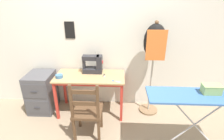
% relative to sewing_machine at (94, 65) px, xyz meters
% --- Properties ---
extents(ground_plane, '(14.00, 14.00, 0.00)m').
position_rel_sewing_machine_xyz_m(ground_plane, '(-0.05, -0.41, -0.84)').
color(ground_plane, gray).
extents(wall_back, '(10.00, 0.06, 2.55)m').
position_rel_sewing_machine_xyz_m(wall_back, '(-0.05, 0.20, 0.43)').
color(wall_back, silver).
rests_on(wall_back, ground_plane).
extents(sewing_table, '(1.13, 0.54, 0.70)m').
position_rel_sewing_machine_xyz_m(sewing_table, '(-0.05, -0.15, -0.23)').
color(sewing_table, tan).
rests_on(sewing_table, ground_plane).
extents(sewing_machine, '(0.34, 0.17, 0.32)m').
position_rel_sewing_machine_xyz_m(sewing_machine, '(0.00, 0.00, 0.00)').
color(sewing_machine, '#28282D').
rests_on(sewing_machine, sewing_table).
extents(fabric_bowl, '(0.12, 0.12, 0.05)m').
position_rel_sewing_machine_xyz_m(fabric_bowl, '(-0.53, -0.24, -0.11)').
color(fabric_bowl, teal).
rests_on(fabric_bowl, sewing_table).
extents(scissors, '(0.14, 0.08, 0.01)m').
position_rel_sewing_machine_xyz_m(scissors, '(0.37, -0.32, -0.14)').
color(scissors, silver).
rests_on(scissors, sewing_table).
extents(thread_spool_near_machine, '(0.04, 0.04, 0.04)m').
position_rel_sewing_machine_xyz_m(thread_spool_near_machine, '(0.19, -0.16, -0.12)').
color(thread_spool_near_machine, silver).
rests_on(thread_spool_near_machine, sewing_table).
extents(wooden_chair, '(0.40, 0.38, 0.91)m').
position_rel_sewing_machine_xyz_m(wooden_chair, '(-0.00, -0.73, -0.42)').
color(wooden_chair, '#513823').
rests_on(wooden_chair, ground_plane).
extents(filing_cabinet, '(0.42, 0.50, 0.69)m').
position_rel_sewing_machine_xyz_m(filing_cabinet, '(-0.92, -0.11, -0.50)').
color(filing_cabinet, '#4C4C51').
rests_on(filing_cabinet, ground_plane).
extents(dress_form, '(0.34, 0.32, 1.58)m').
position_rel_sewing_machine_xyz_m(dress_form, '(0.96, -0.07, 0.34)').
color(dress_form, '#846647').
rests_on(dress_form, ground_plane).
extents(ironing_board, '(1.25, 0.37, 0.85)m').
position_rel_sewing_machine_xyz_m(ironing_board, '(1.39, -0.90, -0.04)').
color(ironing_board, '#3D6BAD').
rests_on(ironing_board, ground_plane).
extents(storage_box, '(0.22, 0.13, 0.11)m').
position_rel_sewing_machine_xyz_m(storage_box, '(1.51, -0.86, 0.06)').
color(storage_box, '#8EB266').
rests_on(storage_box, ironing_board).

